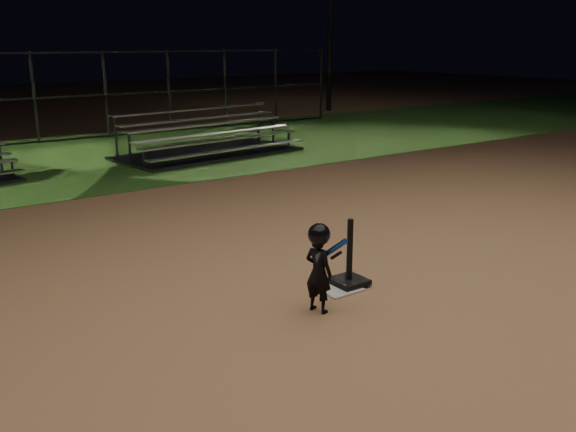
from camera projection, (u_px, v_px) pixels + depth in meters
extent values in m
plane|color=#B27B51|center=(338.00, 289.00, 7.19)|extent=(80.00, 80.00, 0.00)
cube|color=#2F5E1E|center=(72.00, 159.00, 15.04)|extent=(60.00, 8.00, 0.01)
cube|color=beige|center=(338.00, 288.00, 7.19)|extent=(0.45, 0.45, 0.02)
cube|color=black|center=(349.00, 281.00, 7.29)|extent=(0.38, 0.38, 0.06)
cylinder|color=black|center=(350.00, 249.00, 7.18)|extent=(0.07, 0.07, 0.72)
imported|color=black|center=(319.00, 273.00, 6.50)|extent=(0.29, 0.36, 0.87)
sphere|color=black|center=(319.00, 234.00, 6.39)|extent=(0.23, 0.23, 0.23)
cylinder|color=blue|center=(332.00, 250.00, 6.33)|extent=(0.10, 0.50, 0.37)
cylinder|color=black|center=(336.00, 255.00, 6.55)|extent=(0.05, 0.19, 0.14)
cube|color=silver|center=(223.00, 140.00, 15.12)|extent=(4.52, 0.82, 0.05)
cube|color=silver|center=(231.00, 150.00, 14.95)|extent=(4.52, 0.82, 0.03)
cube|color=silver|center=(207.00, 124.00, 15.47)|extent=(4.52, 0.82, 0.05)
cube|color=silver|center=(215.00, 134.00, 15.30)|extent=(4.52, 0.82, 0.03)
cube|color=silver|center=(193.00, 109.00, 15.83)|extent=(4.52, 0.82, 0.05)
cube|color=silver|center=(200.00, 118.00, 15.66)|extent=(4.52, 0.82, 0.03)
cube|color=#38383D|center=(208.00, 153.00, 15.67)|extent=(4.76, 2.74, 0.07)
cube|color=#38383D|center=(39.00, 142.00, 17.38)|extent=(20.00, 0.05, 0.05)
cube|color=#38383D|center=(34.00, 98.00, 17.05)|extent=(20.00, 0.05, 0.05)
cube|color=#38383D|center=(29.00, 53.00, 16.73)|extent=(20.00, 0.05, 0.05)
cylinder|color=#38383D|center=(34.00, 98.00, 17.05)|extent=(0.08, 0.08, 2.50)
cylinder|color=#38383D|center=(198.00, 90.00, 19.84)|extent=(0.08, 0.08, 2.50)
cylinder|color=#38383D|center=(321.00, 84.00, 22.63)|extent=(0.08, 0.08, 2.50)
cylinder|color=#2D2D30|center=(330.00, 8.00, 24.57)|extent=(0.20, 0.20, 8.00)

